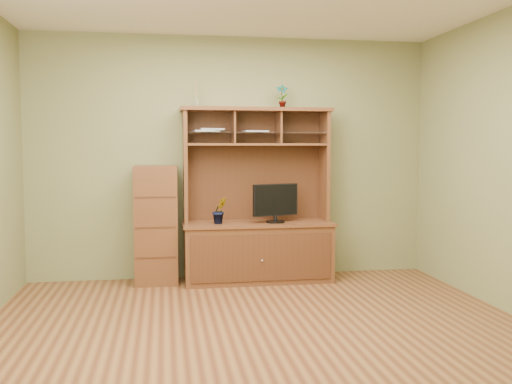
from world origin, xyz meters
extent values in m
cube|color=#532C17|center=(0.00, 0.00, -0.01)|extent=(4.50, 4.00, 0.02)
cube|color=olive|center=(0.00, 2.01, 1.35)|extent=(4.50, 0.02, 2.70)
cube|color=olive|center=(0.00, -2.01, 1.35)|extent=(4.50, 0.02, 2.70)
cube|color=#4C2915|center=(0.25, 1.71, 0.31)|extent=(1.60, 0.55, 0.62)
cube|color=#3E1C10|center=(0.25, 1.42, 0.31)|extent=(1.50, 0.01, 0.50)
sphere|color=silver|center=(0.25, 1.41, 0.28)|extent=(0.02, 0.02, 0.02)
cube|color=#4C2915|center=(0.25, 1.71, 0.64)|extent=(1.64, 0.59, 0.03)
cube|color=#4C2915|center=(-0.53, 1.80, 1.27)|extent=(0.04, 0.35, 1.25)
cube|color=#4C2915|center=(1.03, 1.80, 1.27)|extent=(0.04, 0.35, 1.25)
cube|color=#3E1C10|center=(0.25, 1.97, 1.27)|extent=(1.52, 0.02, 1.25)
cube|color=#4C2915|center=(0.25, 1.80, 1.88)|extent=(1.66, 0.40, 0.04)
cube|color=#4C2915|center=(0.25, 1.80, 1.50)|extent=(1.52, 0.32, 0.02)
cube|color=#4C2915|center=(0.00, 1.80, 1.69)|extent=(0.02, 0.31, 0.35)
cube|color=#4C2915|center=(0.50, 1.80, 1.69)|extent=(0.02, 0.31, 0.35)
cube|color=silver|center=(0.25, 1.79, 1.63)|extent=(1.50, 0.27, 0.01)
cylinder|color=black|center=(0.44, 1.65, 0.66)|extent=(0.20, 0.20, 0.02)
cylinder|color=black|center=(0.44, 1.65, 0.70)|extent=(0.04, 0.04, 0.07)
cube|color=black|center=(0.44, 1.65, 0.90)|extent=(0.52, 0.20, 0.34)
imported|color=#36561D|center=(-0.17, 1.65, 0.79)|extent=(0.19, 0.17, 0.29)
imported|color=#2E6B25|center=(0.54, 1.80, 2.03)|extent=(0.15, 0.12, 0.26)
cylinder|color=silver|center=(-0.41, 1.80, 1.95)|extent=(0.06, 0.06, 0.11)
cylinder|color=olive|center=(-0.41, 1.80, 2.10)|extent=(0.04, 0.04, 0.19)
cube|color=#A1A1A5|center=(-0.31, 1.80, 1.64)|extent=(0.30, 0.25, 0.02)
cube|color=#A1A1A5|center=(-0.24, 1.80, 1.66)|extent=(0.25, 0.20, 0.02)
cube|color=#A1A1A5|center=(0.24, 1.80, 1.64)|extent=(0.28, 0.23, 0.02)
cube|color=#4C2915|center=(-0.85, 1.78, 0.64)|extent=(0.45, 0.41, 1.27)
cube|color=#3E1C10|center=(-0.85, 1.57, 0.32)|extent=(0.41, 0.01, 0.02)
cube|color=#3E1C10|center=(-0.85, 1.57, 0.64)|extent=(0.41, 0.01, 0.01)
cube|color=#3E1C10|center=(-0.85, 1.57, 0.95)|extent=(0.41, 0.01, 0.01)
camera|label=1|loc=(-0.76, -4.41, 1.47)|focal=40.00mm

